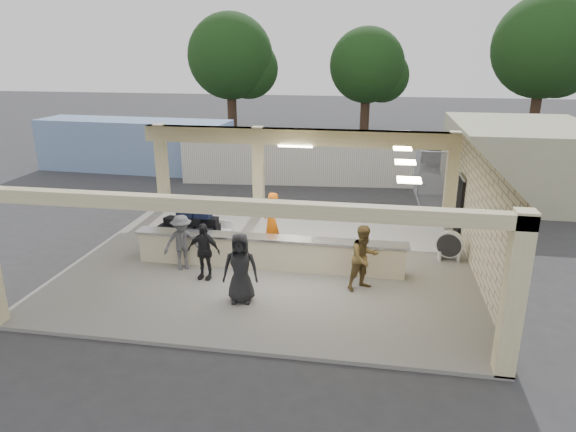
% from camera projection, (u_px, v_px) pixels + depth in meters
% --- Properties ---
extents(ground, '(120.00, 120.00, 0.00)m').
position_uv_depth(ground, '(272.00, 264.00, 15.97)').
color(ground, '#2D2D30').
rests_on(ground, ground).
extents(pavilion, '(12.01, 10.00, 3.55)m').
position_uv_depth(pavilion, '(283.00, 217.00, 16.14)').
color(pavilion, slate).
rests_on(pavilion, ground).
extents(baggage_counter, '(8.20, 0.58, 0.98)m').
position_uv_depth(baggage_counter, '(269.00, 252.00, 15.32)').
color(baggage_counter, beige).
rests_on(baggage_counter, pavilion).
extents(luggage_cart, '(2.51, 1.77, 1.35)m').
position_uv_depth(luggage_cart, '(191.00, 228.00, 16.66)').
color(luggage_cart, silver).
rests_on(luggage_cart, pavilion).
extents(drum_fan, '(0.87, 0.49, 0.92)m').
position_uv_depth(drum_fan, '(450.00, 245.00, 15.91)').
color(drum_fan, silver).
rests_on(drum_fan, pavilion).
extents(baggage_handler, '(0.55, 0.77, 1.92)m').
position_uv_depth(baggage_handler, '(271.00, 221.00, 16.60)').
color(baggage_handler, '#DC5D0B').
rests_on(baggage_handler, pavilion).
extents(passenger_a, '(0.94, 0.85, 1.82)m').
position_uv_depth(passenger_a, '(364.00, 258.00, 13.83)').
color(passenger_a, brown).
rests_on(passenger_a, pavilion).
extents(passenger_b, '(1.00, 0.45, 1.66)m').
position_uv_depth(passenger_b, '(204.00, 251.00, 14.50)').
color(passenger_b, black).
rests_on(passenger_b, pavilion).
extents(passenger_c, '(1.13, 0.88, 1.68)m').
position_uv_depth(passenger_c, '(182.00, 242.00, 15.13)').
color(passenger_c, '#454549').
rests_on(passenger_c, pavilion).
extents(passenger_d, '(0.95, 0.50, 1.86)m').
position_uv_depth(passenger_d, '(240.00, 268.00, 13.13)').
color(passenger_d, black).
rests_on(passenger_d, pavilion).
extents(car_white_a, '(4.64, 2.50, 1.28)m').
position_uv_depth(car_white_a, '(487.00, 162.00, 27.28)').
color(car_white_a, silver).
rests_on(car_white_a, ground).
extents(car_white_b, '(4.61, 3.49, 1.38)m').
position_uv_depth(car_white_b, '(539.00, 162.00, 27.09)').
color(car_white_b, silver).
rests_on(car_white_b, ground).
extents(car_dark, '(4.11, 2.70, 1.29)m').
position_uv_depth(car_dark, '(459.00, 157.00, 28.42)').
color(car_dark, black).
rests_on(car_dark, ground).
extents(container_white, '(11.41, 3.17, 2.44)m').
position_uv_depth(container_white, '(298.00, 157.00, 25.72)').
color(container_white, silver).
rests_on(container_white, ground).
extents(container_blue, '(10.66, 3.03, 2.74)m').
position_uv_depth(container_blue, '(135.00, 145.00, 27.93)').
color(container_blue, '#7590BB').
rests_on(container_blue, ground).
extents(fence, '(12.06, 0.06, 2.03)m').
position_uv_depth(fence, '(561.00, 177.00, 22.29)').
color(fence, gray).
rests_on(fence, ground).
extents(tree_left, '(6.60, 6.30, 9.00)m').
position_uv_depth(tree_left, '(235.00, 60.00, 38.11)').
color(tree_left, '#382619').
rests_on(tree_left, ground).
extents(tree_mid, '(6.00, 5.60, 8.00)m').
position_uv_depth(tree_mid, '(371.00, 68.00, 38.55)').
color(tree_mid, '#382619').
rests_on(tree_mid, ground).
extents(tree_right, '(7.20, 7.00, 10.00)m').
position_uv_depth(tree_right, '(548.00, 51.00, 35.27)').
color(tree_right, '#382619').
rests_on(tree_right, ground).
extents(adjacent_building, '(6.00, 8.00, 3.20)m').
position_uv_depth(adjacent_building, '(520.00, 159.00, 23.30)').
color(adjacent_building, '#B4B48F').
rests_on(adjacent_building, ground).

